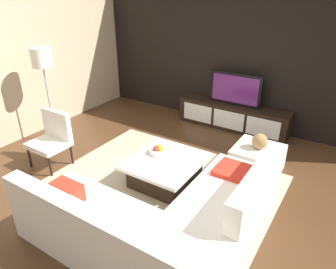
# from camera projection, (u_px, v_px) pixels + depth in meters

# --- Properties ---
(ground_plane) EXTENTS (14.00, 14.00, 0.00)m
(ground_plane) POSITION_uv_depth(u_px,v_px,m) (167.00, 187.00, 4.46)
(ground_plane) COLOR #4C301C
(feature_wall_back) EXTENTS (6.40, 0.12, 2.80)m
(feature_wall_back) POSITION_uv_depth(u_px,v_px,m) (244.00, 55.00, 5.88)
(feature_wall_back) COLOR black
(feature_wall_back) RESTS_ON ground
(side_wall_left) EXTENTS (0.12, 5.20, 2.80)m
(side_wall_left) POSITION_uv_depth(u_px,v_px,m) (22.00, 60.00, 5.54)
(side_wall_left) COLOR #C6B28E
(side_wall_left) RESTS_ON ground
(area_rug) EXTENTS (3.13, 2.48, 0.01)m
(area_rug) POSITION_uv_depth(u_px,v_px,m) (162.00, 185.00, 4.51)
(area_rug) COLOR tan
(area_rug) RESTS_ON ground
(media_console) EXTENTS (2.18, 0.44, 0.50)m
(media_console) POSITION_uv_depth(u_px,v_px,m) (233.00, 116.00, 6.16)
(media_console) COLOR black
(media_console) RESTS_ON ground
(television) EXTENTS (1.01, 0.06, 0.62)m
(television) POSITION_uv_depth(u_px,v_px,m) (235.00, 89.00, 5.91)
(television) COLOR black
(television) RESTS_ON media_console
(sectional_couch) EXTENTS (2.33, 2.34, 0.81)m
(sectional_couch) POSITION_uv_depth(u_px,v_px,m) (163.00, 221.00, 3.44)
(sectional_couch) COLOR white
(sectional_couch) RESTS_ON ground
(coffee_table) EXTENTS (0.97, 1.06, 0.38)m
(coffee_table) POSITION_uv_depth(u_px,v_px,m) (165.00, 170.00, 4.50)
(coffee_table) COLOR black
(coffee_table) RESTS_ON ground
(accent_chair_near) EXTENTS (0.57, 0.50, 0.87)m
(accent_chair_near) POSITION_uv_depth(u_px,v_px,m) (52.00, 136.00, 4.85)
(accent_chair_near) COLOR black
(accent_chair_near) RESTS_ON ground
(floor_lamp) EXTENTS (0.34, 0.34, 1.69)m
(floor_lamp) POSITION_uv_depth(u_px,v_px,m) (42.00, 63.00, 5.16)
(floor_lamp) COLOR #A5A5AA
(floor_lamp) RESTS_ON ground
(ottoman) EXTENTS (0.70, 0.70, 0.40)m
(ottoman) POSITION_uv_depth(u_px,v_px,m) (257.00, 160.00, 4.77)
(ottoman) COLOR white
(ottoman) RESTS_ON ground
(fruit_bowl) EXTENTS (0.28, 0.28, 0.14)m
(fruit_bowl) POSITION_uv_depth(u_px,v_px,m) (159.00, 150.00, 4.55)
(fruit_bowl) COLOR silver
(fruit_bowl) RESTS_ON coffee_table
(decorative_ball) EXTENTS (0.23, 0.23, 0.23)m
(decorative_ball) POSITION_uv_depth(u_px,v_px,m) (260.00, 141.00, 4.63)
(decorative_ball) COLOR #997247
(decorative_ball) RESTS_ON ottoman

